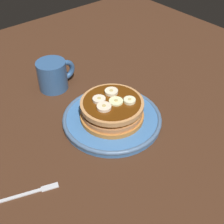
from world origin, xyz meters
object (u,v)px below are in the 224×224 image
at_px(plate, 112,119).
at_px(banana_slice_2, 104,107).
at_px(pancake_stack, 112,109).
at_px(coffee_mug, 53,75).
at_px(fork, 30,192).
at_px(banana_slice_0, 116,101).
at_px(banana_slice_1, 111,92).
at_px(banana_slice_3, 130,101).
at_px(banana_slice_4, 99,100).

distance_m(plate, banana_slice_2, 0.07).
bearing_deg(pancake_stack, coffee_mug, 98.28).
relative_size(pancake_stack, fork, 1.30).
distance_m(plate, fork, 0.27).
bearing_deg(plate, banana_slice_0, -52.65).
distance_m(plate, banana_slice_1, 0.07).
bearing_deg(plate, pancake_stack, 71.72).
height_order(banana_slice_3, banana_slice_4, same).
relative_size(banana_slice_4, coffee_mug, 0.27).
bearing_deg(banana_slice_3, banana_slice_2, 162.30).
distance_m(banana_slice_0, banana_slice_4, 0.04).
xyz_separation_m(banana_slice_3, coffee_mug, (-0.06, 0.25, -0.02)).
height_order(plate, fork, plate).
relative_size(banana_slice_1, coffee_mug, 0.29).
distance_m(pancake_stack, banana_slice_2, 0.04).
height_order(plate, banana_slice_3, banana_slice_3).
relative_size(banana_slice_4, fork, 0.25).
bearing_deg(pancake_stack, banana_slice_4, 137.43).
height_order(banana_slice_4, coffee_mug, coffee_mug).
bearing_deg(banana_slice_2, pancake_stack, 16.84).
relative_size(banana_slice_2, fork, 0.28).
relative_size(pancake_stack, banana_slice_0, 4.71).
xyz_separation_m(banana_slice_3, fork, (-0.30, -0.03, -0.07)).
relative_size(pancake_stack, banana_slice_3, 5.56).
bearing_deg(banana_slice_0, banana_slice_1, 67.19).
distance_m(banana_slice_1, banana_slice_3, 0.06).
relative_size(plate, banana_slice_2, 7.28).
bearing_deg(fork, banana_slice_3, 6.12).
relative_size(banana_slice_3, coffee_mug, 0.25).
height_order(pancake_stack, fork, pancake_stack).
xyz_separation_m(banana_slice_2, banana_slice_3, (0.06, -0.02, -0.00)).
bearing_deg(coffee_mug, banana_slice_0, -80.75).
distance_m(banana_slice_1, banana_slice_2, 0.06).
bearing_deg(banana_slice_2, banana_slice_4, 73.82).
xyz_separation_m(banana_slice_0, banana_slice_3, (0.03, -0.02, 0.00)).
xyz_separation_m(plate, banana_slice_3, (0.03, -0.03, 0.06)).
height_order(pancake_stack, banana_slice_1, banana_slice_1).
relative_size(banana_slice_0, coffee_mug, 0.30).
bearing_deg(banana_slice_2, coffee_mug, 90.23).
distance_m(banana_slice_0, fork, 0.28).
bearing_deg(banana_slice_4, banana_slice_1, 6.96).
relative_size(coffee_mug, fork, 0.94).
distance_m(coffee_mug, fork, 0.37).
distance_m(banana_slice_1, banana_slice_4, 0.04).
bearing_deg(banana_slice_0, plate, 127.35).
height_order(plate, banana_slice_4, banana_slice_4).
bearing_deg(pancake_stack, plate, -108.28).
distance_m(banana_slice_0, banana_slice_3, 0.03).
relative_size(pancake_stack, banana_slice_2, 4.72).
bearing_deg(banana_slice_0, banana_slice_3, -37.40).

